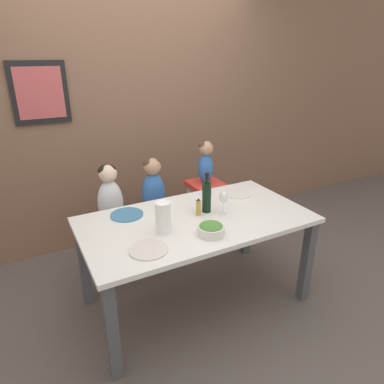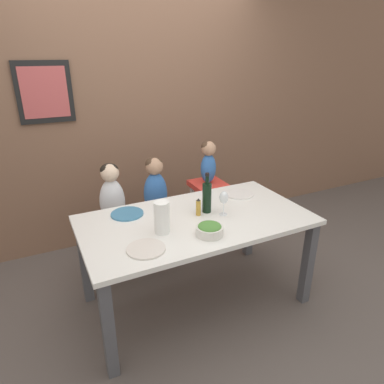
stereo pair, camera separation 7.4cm
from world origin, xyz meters
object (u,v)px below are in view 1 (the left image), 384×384
object	(u,v)px
person_child_left	(110,195)
paper_towel_roll	(163,218)
person_baby_right	(206,159)
dinner_plate_back_left	(127,215)
wine_glass_near	(224,198)
dinner_plate_back_right	(238,193)
dinner_plate_front_left	(148,250)
chair_far_left	(114,233)
chair_right_highchair	(205,198)
salad_bowl_large	(211,229)
chair_far_center	(155,223)
wine_bottle	(207,196)
person_child_center	(153,186)

from	to	relation	value
person_child_left	paper_towel_roll	world-z (taller)	person_child_left
person_baby_right	dinner_plate_back_left	size ratio (longest dim) A/B	1.67
wine_glass_near	dinner_plate_back_right	world-z (taller)	wine_glass_near
paper_towel_roll	dinner_plate_front_left	distance (m)	0.26
chair_far_left	wine_glass_near	world-z (taller)	wine_glass_near
chair_right_highchair	dinner_plate_back_right	size ratio (longest dim) A/B	2.90
person_child_left	dinner_plate_back_right	bearing A→B (deg)	-25.10
salad_bowl_large	dinner_plate_back_right	bearing A→B (deg)	41.19
dinner_plate_back_left	chair_far_left	bearing A→B (deg)	91.97
paper_towel_roll	dinner_plate_front_left	xyz separation A→B (m)	(-0.17, -0.16, -0.11)
person_baby_right	wine_glass_near	size ratio (longest dim) A/B	2.17
person_baby_right	salad_bowl_large	xyz separation A→B (m)	(-0.51, -0.94, -0.16)
chair_far_center	chair_right_highchair	xyz separation A→B (m)	(0.54, 0.00, 0.14)
paper_towel_roll	dinner_plate_back_right	bearing A→B (deg)	21.18
dinner_plate_back_left	dinner_plate_back_right	size ratio (longest dim) A/B	1.00
chair_far_center	dinner_plate_back_right	size ratio (longest dim) A/B	1.98
wine_bottle	salad_bowl_large	size ratio (longest dim) A/B	1.68
person_baby_right	paper_towel_roll	bearing A→B (deg)	-134.90
paper_towel_roll	salad_bowl_large	size ratio (longest dim) A/B	1.21
person_child_left	person_baby_right	world-z (taller)	person_baby_right
person_baby_right	wine_bottle	distance (m)	0.72
person_child_left	dinner_plate_front_left	xyz separation A→B (m)	(-0.02, -0.94, -0.01)
chair_far_center	wine_glass_near	bearing A→B (deg)	-69.80
person_baby_right	dinner_plate_back_right	distance (m)	0.50
paper_towel_roll	dinner_plate_back_right	distance (m)	0.89
person_baby_right	dinner_plate_back_right	world-z (taller)	person_baby_right
salad_bowl_large	dinner_plate_back_right	xyz separation A→B (m)	(0.56, 0.49, -0.03)
person_child_center	dinner_plate_front_left	world-z (taller)	person_child_center
person_child_center	chair_right_highchair	bearing A→B (deg)	-0.11
person_child_left	paper_towel_roll	size ratio (longest dim) A/B	2.43
wine_bottle	dinner_plate_front_left	world-z (taller)	wine_bottle
chair_right_highchair	dinner_plate_back_left	size ratio (longest dim) A/B	2.90
chair_right_highchair	paper_towel_roll	xyz separation A→B (m)	(-0.77, -0.78, 0.32)
chair_right_highchair	wine_glass_near	distance (m)	0.84
chair_far_center	person_child_left	bearing A→B (deg)	179.85
person_child_left	salad_bowl_large	xyz separation A→B (m)	(0.42, -0.94, 0.02)
person_baby_right	dinner_plate_front_left	size ratio (longest dim) A/B	1.67
chair_far_center	dinner_plate_back_right	distance (m)	0.82
person_child_center	dinner_plate_back_left	distance (m)	0.55
person_child_center	dinner_plate_back_left	size ratio (longest dim) A/B	2.23
chair_right_highchair	dinner_plate_back_left	distance (m)	1.02
person_child_center	paper_towel_roll	bearing A→B (deg)	-107.11
paper_towel_roll	chair_far_center	bearing A→B (deg)	72.87
chair_far_left	person_child_center	world-z (taller)	person_child_center
chair_far_left	salad_bowl_large	distance (m)	1.10
chair_far_center	paper_towel_roll	size ratio (longest dim) A/B	2.15
chair_right_highchair	paper_towel_roll	world-z (taller)	paper_towel_roll
chair_far_center	person_child_center	xyz separation A→B (m)	(-0.00, 0.00, 0.36)
chair_right_highchair	person_child_center	world-z (taller)	person_child_center
dinner_plate_front_left	dinner_plate_back_left	xyz separation A→B (m)	(0.04, 0.53, 0.00)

